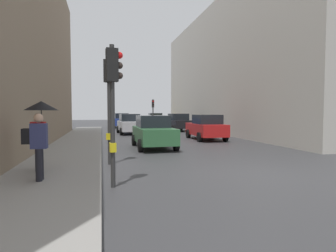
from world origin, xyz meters
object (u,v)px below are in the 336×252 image
traffic_light_near_left (113,90)px  car_dark_suv (178,122)px  car_red_sedan (206,127)px  car_green_estate (153,132)px  pedestrian_with_grey_backpack (37,143)px  traffic_light_far_median (153,108)px  traffic_light_near_right (109,91)px  car_yellow_taxi (155,120)px  car_blue_van (122,120)px  pedestrian_with_umbrella (40,116)px  car_silver_hatchback (130,124)px

traffic_light_near_left → car_dark_suv: 21.47m
car_dark_suv → car_red_sedan: bearing=-92.7°
car_green_estate → pedestrian_with_grey_backpack: bearing=-122.0°
car_red_sedan → car_dark_suv: same height
traffic_light_far_median → traffic_light_near_right: bearing=-104.6°
car_green_estate → car_yellow_taxi: 22.76m
traffic_light_near_left → car_blue_van: bearing=85.5°
car_red_sedan → car_dark_suv: bearing=87.3°
car_green_estate → pedestrian_with_grey_backpack: pedestrian_with_grey_backpack is taller
pedestrian_with_grey_backpack → traffic_light_near_right: bearing=54.2°
traffic_light_far_median → car_blue_van: traffic_light_far_median is taller
traffic_light_near_left → pedestrian_with_umbrella: 2.87m
traffic_light_far_median → traffic_light_near_right: 21.52m
car_red_sedan → pedestrian_with_umbrella: 12.90m
traffic_light_far_median → car_blue_van: bearing=136.7°
car_red_sedan → pedestrian_with_grey_backpack: (-8.79, -10.52, 0.29)m
traffic_light_near_right → car_green_estate: size_ratio=0.95×
car_blue_van → traffic_light_near_right: bearing=-95.1°
car_blue_van → car_yellow_taxi: same height
car_blue_van → car_dark_suv: (5.14, -7.05, 0.00)m
traffic_light_far_median → car_dark_suv: 4.58m
traffic_light_near_right → pedestrian_with_grey_backpack: bearing=-125.8°
car_red_sedan → pedestrian_with_umbrella: pedestrian_with_umbrella is taller
traffic_light_near_left → car_green_estate: size_ratio=0.88×
traffic_light_near_left → car_yellow_taxi: (6.77, 29.90, -1.67)m
traffic_light_near_left → pedestrian_with_grey_backpack: (-1.95, 0.54, -1.38)m
car_blue_van → car_yellow_taxi: size_ratio=1.00×
car_yellow_taxi → car_dark_suv: bearing=-87.1°
car_red_sedan → car_dark_suv: 9.09m
traffic_light_near_right → car_silver_hatchback: (2.13, 14.24, -1.88)m
car_silver_hatchback → traffic_light_far_median: bearing=63.3°
car_silver_hatchback → pedestrian_with_umbrella: size_ratio=2.00×
car_green_estate → car_silver_hatchback: size_ratio=0.98×
car_silver_hatchback → car_yellow_taxi: 13.25m
car_blue_van → car_yellow_taxi: (4.65, 2.71, 0.00)m
traffic_light_near_right → pedestrian_with_umbrella: bearing=-145.9°
car_blue_van → pedestrian_with_grey_backpack: bearing=-98.7°
car_green_estate → traffic_light_near_right: bearing=-119.5°
car_dark_suv → pedestrian_with_umbrella: bearing=-117.1°
pedestrian_with_umbrella → car_green_estate: bearing=51.6°
traffic_light_far_median → car_silver_hatchback: (-3.30, -6.58, -1.46)m
car_silver_hatchback → pedestrian_with_umbrella: bearing=-105.1°
traffic_light_near_right → car_silver_hatchback: size_ratio=0.93×
car_red_sedan → pedestrian_with_umbrella: bearing=-134.1°
traffic_light_far_median → traffic_light_near_right: traffic_light_near_right is taller
traffic_light_far_median → car_red_sedan: size_ratio=0.79×
car_yellow_taxi → car_red_sedan: bearing=-89.8°
car_red_sedan → car_yellow_taxi: same height
car_dark_suv → pedestrian_with_umbrella: (-9.38, -18.32, 0.96)m
car_green_estate → traffic_light_near_left: bearing=-107.9°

